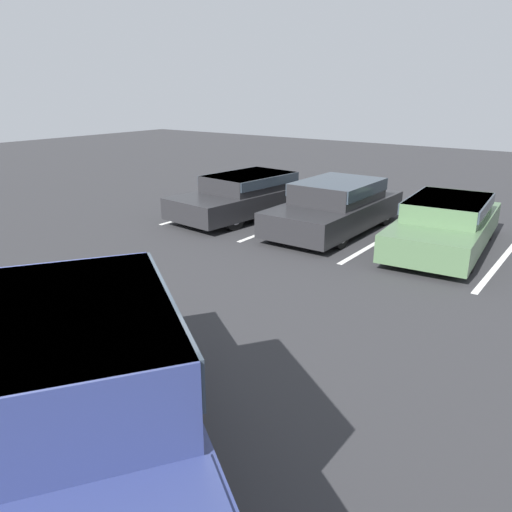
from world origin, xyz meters
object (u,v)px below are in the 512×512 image
pickup_truck (60,449)px  parked_sedan_a (248,193)px  parked_sedan_c (446,222)px  parked_sedan_b (336,204)px

pickup_truck → parked_sedan_a: size_ratio=1.27×
pickup_truck → parked_sedan_c: 9.65m
parked_sedan_c → parked_sedan_a: bearing=-93.3°
parked_sedan_b → parked_sedan_a: bearing=-88.7°
parked_sedan_b → pickup_truck: bearing=16.0°
pickup_truck → parked_sedan_b: size_ratio=1.39×
parked_sedan_a → parked_sedan_b: (2.74, 0.07, 0.03)m
parked_sedan_a → parked_sedan_b: size_ratio=1.09×
pickup_truck → parked_sedan_b: pickup_truck is taller
pickup_truck → parked_sedan_b: 9.94m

